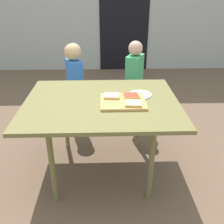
# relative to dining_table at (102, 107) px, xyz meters

# --- Properties ---
(ground_plane) EXTENTS (16.00, 16.00, 0.00)m
(ground_plane) POSITION_rel_dining_table_xyz_m (0.00, 0.00, -0.63)
(ground_plane) COLOR brown
(house_door) EXTENTS (0.90, 0.02, 2.00)m
(house_door) POSITION_rel_dining_table_xyz_m (0.40, 3.01, 0.37)
(house_door) COLOR black
(house_door) RESTS_ON ground
(dining_table) EXTENTS (1.22, 0.97, 0.68)m
(dining_table) POSITION_rel_dining_table_xyz_m (0.00, 0.00, 0.00)
(dining_table) COLOR olive
(dining_table) RESTS_ON ground
(cutting_board) EXTENTS (0.35, 0.31, 0.02)m
(cutting_board) POSITION_rel_dining_table_xyz_m (0.17, -0.04, 0.06)
(cutting_board) COLOR tan
(cutting_board) RESTS_ON dining_table
(pizza_slice_far_left) EXTENTS (0.13, 0.12, 0.02)m
(pizza_slice_far_left) POSITION_rel_dining_table_xyz_m (0.08, 0.03, 0.08)
(pizza_slice_far_left) COLOR #E2B161
(pizza_slice_far_left) RESTS_ON cutting_board
(pizza_slice_far_right) EXTENTS (0.14, 0.12, 0.02)m
(pizza_slice_far_right) POSITION_rel_dining_table_xyz_m (0.24, 0.02, 0.08)
(pizza_slice_far_right) COLOR #E2B161
(pizza_slice_far_right) RESTS_ON cutting_board
(pizza_slice_near_right) EXTENTS (0.14, 0.12, 0.02)m
(pizza_slice_near_right) POSITION_rel_dining_table_xyz_m (0.24, -0.12, 0.08)
(pizza_slice_near_right) COLOR #E2B161
(pizza_slice_near_right) RESTS_ON cutting_board
(plate_white_right) EXTENTS (0.19, 0.19, 0.01)m
(plate_white_right) POSITION_rel_dining_table_xyz_m (0.32, 0.10, 0.06)
(plate_white_right) COLOR white
(plate_white_right) RESTS_ON dining_table
(child_left) EXTENTS (0.21, 0.27, 0.96)m
(child_left) POSITION_rel_dining_table_xyz_m (-0.30, 0.83, -0.07)
(child_left) COLOR #3A4F66
(child_left) RESTS_ON ground
(child_right) EXTENTS (0.22, 0.28, 0.98)m
(child_right) POSITION_rel_dining_table_xyz_m (0.36, 0.83, -0.07)
(child_right) COLOR #36355B
(child_right) RESTS_ON ground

